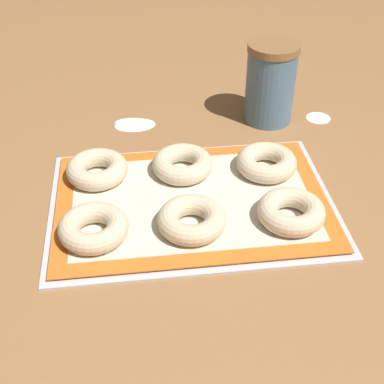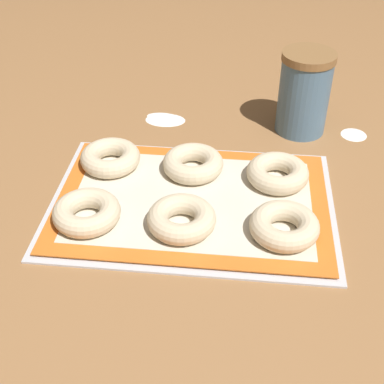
{
  "view_description": "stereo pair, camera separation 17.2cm",
  "coord_description": "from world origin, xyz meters",
  "px_view_note": "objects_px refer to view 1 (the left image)",
  "views": [
    {
      "loc": [
        -0.07,
        -0.75,
        0.62
      ],
      "look_at": [
        0.02,
        -0.0,
        0.03
      ],
      "focal_mm": 50.0,
      "sensor_mm": 36.0,
      "label": 1
    },
    {
      "loc": [
        0.1,
        -0.75,
        0.62
      ],
      "look_at": [
        0.02,
        -0.0,
        0.03
      ],
      "focal_mm": 50.0,
      "sensor_mm": 36.0,
      "label": 2
    }
  ],
  "objects_px": {
    "bagel_back_left": "(97,169)",
    "baking_tray": "(192,203)",
    "bagel_back_right": "(266,162)",
    "bagel_front_center": "(192,220)",
    "bagel_back_center": "(182,164)",
    "bagel_front_left": "(93,228)",
    "flour_canister": "(270,83)",
    "bagel_front_right": "(291,212)"
  },
  "relations": [
    {
      "from": "bagel_front_left",
      "to": "bagel_back_left",
      "type": "distance_m",
      "value": 0.17
    },
    {
      "from": "bagel_front_center",
      "to": "flour_canister",
      "type": "height_order",
      "value": "flour_canister"
    },
    {
      "from": "bagel_back_center",
      "to": "bagel_back_right",
      "type": "height_order",
      "value": "same"
    },
    {
      "from": "bagel_back_center",
      "to": "bagel_front_left",
      "type": "bearing_deg",
      "value": -135.19
    },
    {
      "from": "baking_tray",
      "to": "bagel_front_left",
      "type": "bearing_deg",
      "value": -156.47
    },
    {
      "from": "baking_tray",
      "to": "bagel_back_right",
      "type": "xyz_separation_m",
      "value": [
        0.15,
        0.07,
        0.03
      ]
    },
    {
      "from": "baking_tray",
      "to": "bagel_back_right",
      "type": "relative_size",
      "value": 4.39
    },
    {
      "from": "bagel_front_center",
      "to": "bagel_front_left",
      "type": "bearing_deg",
      "value": -179.78
    },
    {
      "from": "bagel_back_right",
      "to": "flour_canister",
      "type": "height_order",
      "value": "flour_canister"
    },
    {
      "from": "bagel_back_left",
      "to": "baking_tray",
      "type": "bearing_deg",
      "value": -28.34
    },
    {
      "from": "bagel_front_center",
      "to": "flour_canister",
      "type": "xyz_separation_m",
      "value": [
        0.22,
        0.36,
        0.06
      ]
    },
    {
      "from": "bagel_front_left",
      "to": "bagel_front_right",
      "type": "relative_size",
      "value": 1.0
    },
    {
      "from": "bagel_front_left",
      "to": "bagel_front_center",
      "type": "height_order",
      "value": "same"
    },
    {
      "from": "bagel_back_left",
      "to": "bagel_back_right",
      "type": "relative_size",
      "value": 1.0
    },
    {
      "from": "bagel_front_center",
      "to": "bagel_back_right",
      "type": "xyz_separation_m",
      "value": [
        0.16,
        0.15,
        0.0
      ]
    },
    {
      "from": "bagel_front_center",
      "to": "bagel_front_right",
      "type": "relative_size",
      "value": 1.0
    },
    {
      "from": "bagel_back_right",
      "to": "bagel_back_center",
      "type": "bearing_deg",
      "value": 174.82
    },
    {
      "from": "baking_tray",
      "to": "bagel_front_center",
      "type": "bearing_deg",
      "value": -97.46
    },
    {
      "from": "bagel_back_left",
      "to": "flour_canister",
      "type": "bearing_deg",
      "value": 27.36
    },
    {
      "from": "bagel_back_left",
      "to": "bagel_front_left",
      "type": "bearing_deg",
      "value": -90.99
    },
    {
      "from": "bagel_back_center",
      "to": "bagel_back_right",
      "type": "xyz_separation_m",
      "value": [
        0.16,
        -0.01,
        0.0
      ]
    },
    {
      "from": "baking_tray",
      "to": "bagel_back_center",
      "type": "bearing_deg",
      "value": 94.8
    },
    {
      "from": "bagel_front_right",
      "to": "bagel_back_center",
      "type": "distance_m",
      "value": 0.24
    },
    {
      "from": "bagel_back_center",
      "to": "bagel_back_right",
      "type": "bearing_deg",
      "value": -5.18
    },
    {
      "from": "bagel_back_center",
      "to": "flour_canister",
      "type": "distance_m",
      "value": 0.3
    },
    {
      "from": "bagel_front_left",
      "to": "bagel_back_center",
      "type": "relative_size",
      "value": 1.0
    },
    {
      "from": "bagel_back_left",
      "to": "bagel_back_right",
      "type": "height_order",
      "value": "same"
    },
    {
      "from": "bagel_back_center",
      "to": "bagel_front_center",
      "type": "bearing_deg",
      "value": -90.81
    },
    {
      "from": "bagel_back_center",
      "to": "flour_canister",
      "type": "bearing_deg",
      "value": 42.64
    },
    {
      "from": "bagel_front_center",
      "to": "bagel_front_right",
      "type": "height_order",
      "value": "same"
    },
    {
      "from": "baking_tray",
      "to": "flour_canister",
      "type": "distance_m",
      "value": 0.37
    },
    {
      "from": "baking_tray",
      "to": "bagel_front_left",
      "type": "distance_m",
      "value": 0.19
    },
    {
      "from": "bagel_front_left",
      "to": "baking_tray",
      "type": "bearing_deg",
      "value": 23.53
    },
    {
      "from": "bagel_front_right",
      "to": "bagel_back_right",
      "type": "height_order",
      "value": "same"
    },
    {
      "from": "bagel_front_left",
      "to": "bagel_back_center",
      "type": "bearing_deg",
      "value": 44.81
    },
    {
      "from": "bagel_back_left",
      "to": "bagel_front_center",
      "type": "bearing_deg",
      "value": -46.08
    },
    {
      "from": "bagel_back_center",
      "to": "flour_canister",
      "type": "height_order",
      "value": "flour_canister"
    },
    {
      "from": "bagel_front_right",
      "to": "flour_canister",
      "type": "distance_m",
      "value": 0.37
    },
    {
      "from": "bagel_front_left",
      "to": "flour_canister",
      "type": "distance_m",
      "value": 0.53
    },
    {
      "from": "bagel_back_center",
      "to": "bagel_back_left",
      "type": "bearing_deg",
      "value": 179.06
    },
    {
      "from": "bagel_front_center",
      "to": "bagel_back_right",
      "type": "height_order",
      "value": "same"
    },
    {
      "from": "bagel_back_left",
      "to": "bagel_back_right",
      "type": "bearing_deg",
      "value": -3.05
    }
  ]
}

